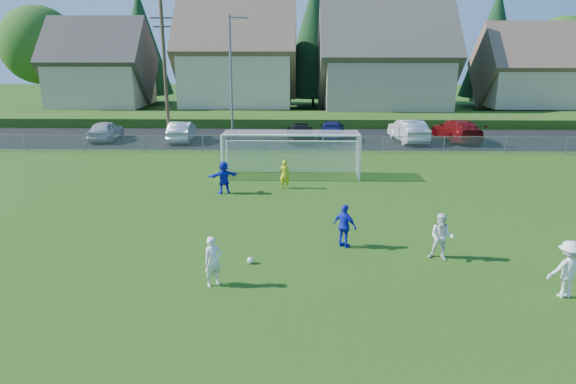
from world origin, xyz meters
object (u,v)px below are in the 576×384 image
goalkeeper (285,174)px  car_b (182,131)px  soccer_ball (250,260)px  player_white_a (213,261)px  player_white_c (567,269)px  player_blue_b (224,177)px  car_a (106,130)px  car_e (332,129)px  player_white_b (441,237)px  car_d (300,132)px  car_f (408,131)px  player_blue_a (345,226)px  soccer_goal (291,147)px  car_g (457,130)px

goalkeeper → car_b: car_b is taller
soccer_ball → player_white_a: (-0.97, -1.60, 0.67)m
player_white_c → car_b: player_white_c is taller
player_blue_b → car_a: size_ratio=0.37×
soccer_ball → car_e: car_e is taller
player_white_b → car_d: bearing=122.9°
soccer_ball → player_white_a: 1.98m
player_white_a → player_blue_b: size_ratio=0.97×
car_a → car_f: 22.74m
player_white_b → car_a: bearing=152.2°
player_white_b → car_a: 29.24m
player_blue_a → car_e: player_blue_a is taller
soccer_goal → player_white_c: bearing=-59.6°
player_white_c → car_d: bearing=-79.7°
player_white_a → player_blue_b: bearing=59.3°
car_b → soccer_goal: (8.35, -10.22, 0.89)m
goalkeeper → car_b: 15.10m
player_blue_a → car_g: 23.49m
soccer_ball → car_b: size_ratio=0.05×
player_blue_b → car_f: bearing=-153.7°
soccer_ball → car_d: 22.20m
car_g → soccer_ball: bearing=51.4°
player_white_b → car_b: player_white_b is taller
car_a → car_d: car_a is taller
player_white_b → car_f: (3.28, 21.71, 0.00)m
player_blue_b → goalkeeper: bearing=174.8°
car_a → car_b: car_b is taller
player_white_b → soccer_goal: soccer_goal is taller
player_white_a → car_f: car_f is taller
player_white_c → car_a: bearing=-54.8°
player_blue_b → car_d: bearing=-128.6°
car_e → car_f: car_f is taller
car_b → car_f: 16.89m
player_blue_b → goalkeeper: player_blue_b is taller
player_blue_a → car_g: bearing=-78.7°
player_blue_a → car_a: player_blue_a is taller
player_white_b → soccer_goal: bearing=135.4°
player_blue_b → car_g: 21.15m
goalkeeper → car_a: 19.07m
soccer_ball → car_d: size_ratio=0.05×
player_blue_b → car_f: car_f is taller
player_white_a → player_blue_b: player_blue_b is taller
player_white_a → car_g: bearing=22.3°
player_blue_a → car_a: 26.42m
car_b → goalkeeper: bearing=119.1°
player_white_c → soccer_ball: bearing=-20.0°
car_e → player_blue_b: bearing=73.9°
car_b → car_g: size_ratio=0.82×
car_d → player_blue_a: bearing=91.6°
player_blue_a → player_blue_b: player_blue_b is taller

